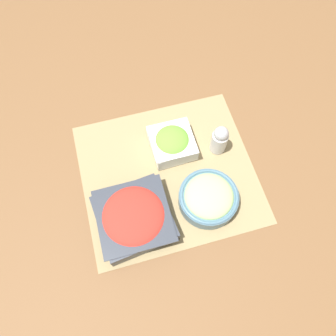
% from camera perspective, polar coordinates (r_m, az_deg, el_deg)
% --- Properties ---
extents(ground_plane, '(3.00, 3.00, 0.00)m').
position_cam_1_polar(ground_plane, '(0.90, 0.00, -0.91)').
color(ground_plane, brown).
extents(placemat, '(0.47, 0.42, 0.00)m').
position_cam_1_polar(placemat, '(0.90, 0.00, -0.85)').
color(placemat, '#937F56').
rests_on(placemat, ground_plane).
extents(cucumber_bowl, '(0.15, 0.15, 0.06)m').
position_cam_1_polar(cucumber_bowl, '(0.84, 7.07, -5.11)').
color(cucumber_bowl, slate).
rests_on(cucumber_bowl, placemat).
extents(lettuce_bowl, '(0.12, 0.12, 0.06)m').
position_cam_1_polar(lettuce_bowl, '(0.90, 0.73, 4.46)').
color(lettuce_bowl, white).
rests_on(lettuce_bowl, placemat).
extents(tomato_bowl, '(0.19, 0.19, 0.06)m').
position_cam_1_polar(tomato_bowl, '(0.83, -5.96, -8.50)').
color(tomato_bowl, '#333842').
rests_on(tomato_bowl, placemat).
extents(pepper_shaker, '(0.04, 0.04, 0.10)m').
position_cam_1_polar(pepper_shaker, '(0.90, 8.98, 4.97)').
color(pepper_shaker, silver).
rests_on(pepper_shaker, placemat).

